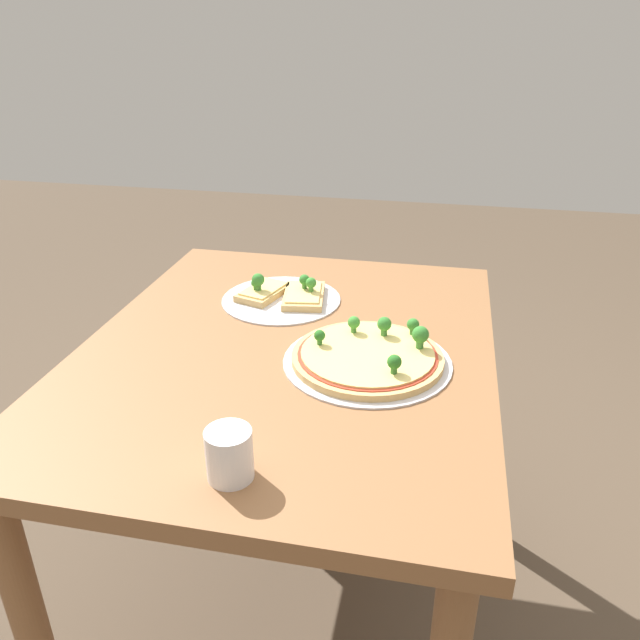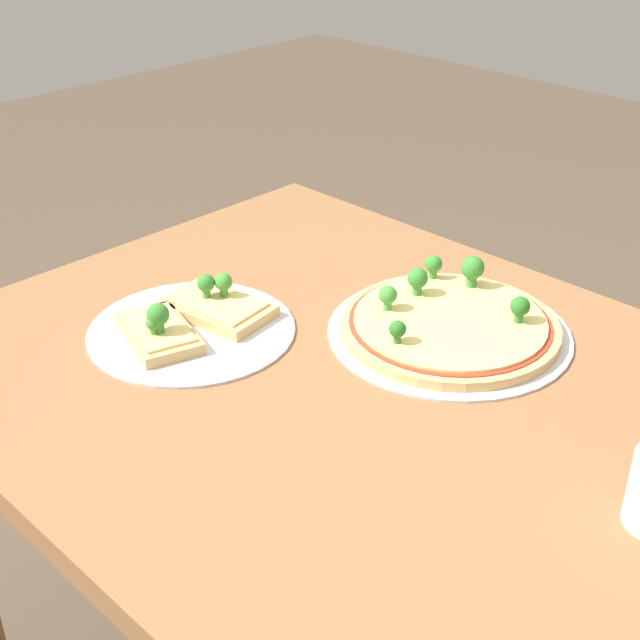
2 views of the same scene
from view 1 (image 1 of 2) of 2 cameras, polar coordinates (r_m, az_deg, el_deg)
The scene contains 5 objects.
ground_plane at distance 1.79m, azimuth -2.39°, elevation -24.45°, with size 8.00×8.00×0.00m, color brown.
dining_table at distance 1.35m, azimuth -2.90°, elevation -6.55°, with size 1.05×0.84×0.77m.
pizza_tray_whole at distance 1.23m, azimuth 4.48°, elevation -3.30°, with size 0.33×0.33×0.07m.
pizza_tray_slice at distance 1.50m, azimuth -3.32°, elevation 2.31°, with size 0.28×0.28×0.07m.
drinking_cup at distance 0.94m, azimuth -8.29°, elevation -12.06°, with size 0.07×0.07×0.08m, color white.
Camera 1 is at (1.10, 0.30, 1.38)m, focal length 35.00 mm.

